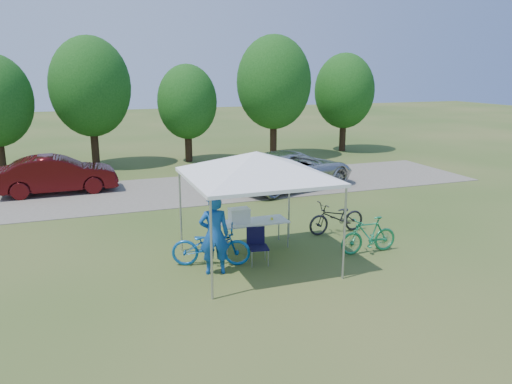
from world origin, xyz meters
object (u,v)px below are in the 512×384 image
cooler (239,215)px  folding_table (254,223)px  sedan (57,174)px  bike_green (369,235)px  cyclist (214,234)px  minivan (292,169)px  folding_chair (257,242)px  bike_blue (211,246)px  bike_dark (337,217)px

cooler → folding_table: bearing=0.0°
sedan → bike_green: bearing=-143.1°
folding_table → sedan: (-4.93, 8.07, 0.05)m
cyclist → minivan: 8.89m
folding_chair → cooler: size_ratio=1.65×
folding_chair → folding_table: bearing=84.1°
folding_chair → bike_blue: (-1.09, 0.21, -0.02)m
folding_table → cooler: size_ratio=3.34×
folding_chair → cooler: (-0.12, 1.02, 0.40)m
bike_blue → minivan: bearing=-18.0°
folding_chair → bike_blue: size_ratio=0.46×
folding_table → bike_green: (2.59, -1.37, -0.21)m
cyclist → sedan: bearing=-58.6°
folding_table → bike_green: bearing=-27.9°
folding_chair → bike_green: size_ratio=0.56×
folding_chair → bike_green: (2.88, -0.36, -0.04)m
cooler → folding_chair: bearing=-83.3°
cooler → sedan: bearing=119.3°
folding_table → cyclist: size_ratio=0.94×
folding_chair → bike_dark: size_ratio=0.49×
folding_table → bike_dark: bike_dark is taller
cooler → bike_dark: bearing=5.9°
cooler → minivan: minivan is taller
bike_green → sedan: bearing=-140.6°
sedan → cooler: bearing=-152.4°
cyclist → bike_dark: cyclist is taller
bike_dark → sedan: size_ratio=0.41×
minivan → sedan: (-8.67, 2.14, -0.02)m
bike_dark → minivan: size_ratio=0.34×
bike_green → sedan: (-7.52, 9.45, 0.26)m
bike_blue → bike_green: 4.01m
folding_table → bike_dark: (2.62, 0.31, -0.22)m
folding_table → bike_dark: 2.64m
folding_table → folding_chair: (-0.29, -1.02, -0.17)m
bike_green → sedan: 12.08m
bike_blue → bike_green: bike_blue is taller
folding_table → sedan: 9.46m
sedan → bike_dark: bearing=-137.4°
folding_table → cooler: (-0.40, 0.00, 0.24)m
bike_dark → sedan: bearing=-139.2°
cyclist → minivan: size_ratio=0.36×
bike_dark → minivan: bearing=165.3°
cyclist → sedan: 10.01m
minivan → sedan: bearing=59.8°
folding_table → bike_blue: size_ratio=0.94×
bike_green → bike_blue: bearing=-97.3°
cooler → cyclist: size_ratio=0.28×
folding_chair → minivan: bearing=69.7°
folding_table → bike_dark: bearing=6.8°
folding_chair → cyclist: (-1.14, -0.28, 0.42)m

